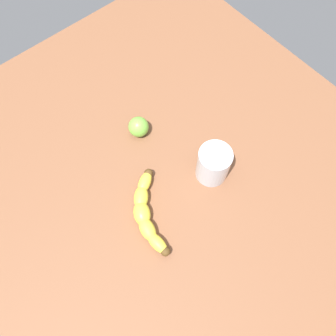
% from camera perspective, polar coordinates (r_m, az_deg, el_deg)
% --- Properties ---
extents(wooden_tabletop, '(1.20, 1.20, 0.03)m').
position_cam_1_polar(wooden_tabletop, '(0.83, -2.58, -5.42)').
color(wooden_tabletop, brown).
rests_on(wooden_tabletop, ground).
extents(banana, '(0.12, 0.19, 0.04)m').
position_cam_1_polar(banana, '(0.79, -3.68, -7.47)').
color(banana, yellow).
rests_on(banana, wooden_tabletop).
extents(smoothie_glass, '(0.08, 0.08, 0.10)m').
position_cam_1_polar(smoothie_glass, '(0.80, 7.59, 0.58)').
color(smoothie_glass, silver).
rests_on(smoothie_glass, wooden_tabletop).
extents(lime_fruit, '(0.05, 0.05, 0.05)m').
position_cam_1_polar(lime_fruit, '(0.87, -4.95, 6.89)').
color(lime_fruit, '#75C142').
rests_on(lime_fruit, wooden_tabletop).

